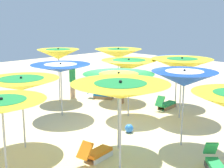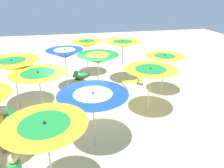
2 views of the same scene
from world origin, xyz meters
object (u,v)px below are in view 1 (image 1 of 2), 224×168
Objects in this scene: lounger_0 at (166,104)px; beach_umbrella_11 at (58,54)px; beachgoer_1 at (121,84)px; lounger_4 at (96,152)px; beach_umbrella_2 at (182,64)px; lounger_1 at (216,166)px; beach_umbrella_5 at (119,81)px; beach_umbrella_7 at (118,53)px; beach_umbrella_8 at (2,107)px; beach_ball at (129,128)px; beach_umbrella_9 at (21,84)px; beach_umbrella_4 at (120,91)px; beachgoer_2 at (72,80)px; beach_umbrella_10 at (61,68)px; lounger_2 at (102,95)px; beach_umbrella_3 at (177,61)px; beach_umbrella_1 at (184,78)px; beach_umbrella_6 at (129,64)px.

beach_umbrella_11 is at bearing 114.87° from lounger_0.
lounger_4 is at bearing -56.79° from beachgoer_1.
beach_umbrella_2 reaches higher than lounger_1.
lounger_0 is (-4.45, -1.43, -1.83)m from beach_umbrella_5.
beach_umbrella_7 is 8.31m from beach_umbrella_8.
beach_ball is at bearing 48.55° from beach_umbrella_7.
beach_umbrella_9 is 6.59m from lounger_0.
beach_umbrella_4 reaches higher than beachgoer_2.
beach_umbrella_10 reaches higher than beach_ball.
beach_umbrella_3 is at bearing -3.83° from lounger_2.
beach_umbrella_10 reaches higher than lounger_1.
beach_umbrella_4 is at bearing 38.48° from beach_ball.
beachgoer_2 is (-2.83, -5.75, -1.14)m from beach_umbrella_5.
beach_umbrella_3 reaches higher than lounger_4.
beach_umbrella_2 is 1.11× the size of beach_umbrella_8.
beach_umbrella_3 is 5.05m from beach_umbrella_10.
beach_umbrella_10 is at bearing 3.02° from beach_umbrella_7.
beach_umbrella_8 reaches higher than lounger_1.
beach_umbrella_7 is 4.83m from beach_ball.
beach_umbrella_2 is 1.92× the size of lounger_0.
beach_umbrella_8 is (3.32, -0.28, -0.12)m from beach_umbrella_5.
beach_umbrella_1 is 4.31m from lounger_0.
beach_umbrella_10 is (1.82, -1.87, -0.14)m from beach_umbrella_6.
beach_umbrella_6 is at bearing -155.74° from lounger_1.
beach_umbrella_1 is 3.23m from beach_umbrella_6.
beach_umbrella_4 is at bearing 93.70° from beach_umbrella_9.
lounger_2 is 0.75× the size of beachgoer_1.
beach_umbrella_2 reaches higher than beach_umbrella_5.
beach_umbrella_9 reaches higher than beachgoer_1.
beach_umbrella_10 is 3.60m from beach_ball.
beach_umbrella_3 is 0.95× the size of beach_umbrella_5.
beachgoer_1 is 2.53m from beachgoer_2.
beach_umbrella_1 is at bearing 143.13° from beach_umbrella_5.
lounger_2 is (0.08, -4.29, -1.90)m from beach_umbrella_2.
beach_umbrella_4 is at bearing -50.34° from beachgoer_1.
beach_umbrella_5 is at bearing 5.08° from beach_umbrella_2.
lounger_2 is (-1.14, -2.73, -1.86)m from beach_umbrella_6.
beach_umbrella_9 is (4.44, -0.14, -0.12)m from beach_umbrella_6.
beach_umbrella_6 reaches higher than lounger_2.
beach_umbrella_6 is 1.00× the size of beach_umbrella_10.
beach_umbrella_11 is 3.18m from beachgoer_1.
beach_umbrella_7 is 2.00× the size of lounger_0.
beach_umbrella_3 is at bearing -171.90° from beach_umbrella_8.
beach_umbrella_10 is 4.70m from lounger_0.
beach_umbrella_3 is 7.16m from beach_umbrella_9.
beach_umbrella_10 is (4.51, -2.27, -0.04)m from beach_umbrella_3.
beach_umbrella_7 is at bearing -160.80° from lounger_1.
beach_umbrella_1 is 1.06× the size of beach_umbrella_3.
lounger_4 is at bearing -74.95° from lounger_2.
beach_umbrella_2 is at bearing 86.37° from beachgoer_2.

